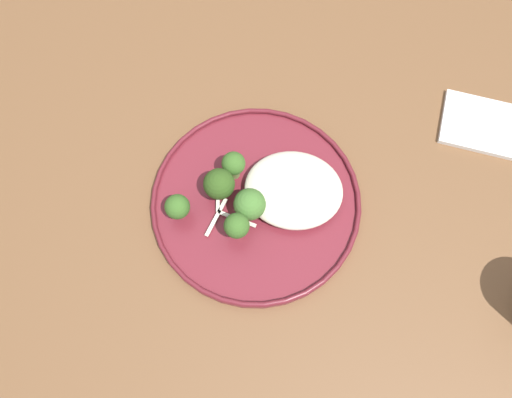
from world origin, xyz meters
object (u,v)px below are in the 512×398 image
object	(u,v)px
broccoli_floret_small_sprig	(177,207)
folded_napkin	(493,127)
broccoli_floret_front_edge	(234,162)
seared_scallop_half_hidden	(295,175)
seared_scallop_rear_pale	(289,188)
broccoli_floret_beside_noodles	(250,205)
seared_scallop_front_small	(324,198)
dinner_plate	(256,202)
seared_scallop_on_noodles	(268,192)
seared_scallop_tiny_bay	(277,175)
broccoli_floret_split_head	(219,184)
broccoli_floret_left_leaning	(237,226)

from	to	relation	value
broccoli_floret_small_sprig	folded_napkin	size ratio (longest dim) A/B	0.33
broccoli_floret_front_edge	seared_scallop_half_hidden	bearing A→B (deg)	0.47
seared_scallop_rear_pale	broccoli_floret_beside_noodles	size ratio (longest dim) A/B	0.58
seared_scallop_half_hidden	seared_scallop_front_small	size ratio (longest dim) A/B	1.19
dinner_plate	seared_scallop_front_small	size ratio (longest dim) A/B	10.91
seared_scallop_on_noodles	broccoli_floret_small_sprig	bearing A→B (deg)	-160.11
broccoli_floret_beside_noodles	folded_napkin	size ratio (longest dim) A/B	0.36
seared_scallop_rear_pale	seared_scallop_front_small	xyz separation A→B (m)	(0.05, -0.01, 0.00)
seared_scallop_tiny_bay	seared_scallop_rear_pale	size ratio (longest dim) A/B	0.92
seared_scallop_half_hidden	broccoli_floret_beside_noodles	bearing A→B (deg)	-133.66
folded_napkin	seared_scallop_on_noodles	bearing A→B (deg)	-154.93
dinner_plate	seared_scallop_on_noodles	bearing A→B (deg)	35.15
seared_scallop_tiny_bay	broccoli_floret_split_head	size ratio (longest dim) A/B	0.50
seared_scallop_half_hidden	broccoli_floret_front_edge	world-z (taller)	broccoli_floret_front_edge
seared_scallop_front_small	broccoli_floret_small_sprig	size ratio (longest dim) A/B	0.54
broccoli_floret_split_head	broccoli_floret_beside_noodles	world-z (taller)	broccoli_floret_split_head
dinner_plate	seared_scallop_on_noodles	size ratio (longest dim) A/B	10.23
seared_scallop_on_noodles	broccoli_floret_front_edge	distance (m)	0.06
broccoli_floret_small_sprig	broccoli_floret_split_head	size ratio (longest dim) A/B	0.85
seared_scallop_rear_pale	seared_scallop_front_small	world-z (taller)	seared_scallop_front_small
seared_scallop_front_small	broccoli_floret_beside_noodles	xyz separation A→B (m)	(-0.10, -0.03, 0.02)
seared_scallop_rear_pale	broccoli_floret_left_leaning	xyz separation A→B (m)	(-0.06, -0.07, 0.03)
seared_scallop_front_small	broccoli_floret_front_edge	bearing A→B (deg)	167.38
seared_scallop_tiny_bay	broccoli_floret_front_edge	distance (m)	0.06
seared_scallop_tiny_bay	broccoli_floret_small_sprig	world-z (taller)	broccoli_floret_small_sprig
broccoli_floret_small_sprig	seared_scallop_on_noodles	bearing A→B (deg)	19.89
broccoli_floret_split_head	broccoli_floret_front_edge	distance (m)	0.04
seared_scallop_front_small	folded_napkin	bearing A→B (deg)	31.30
seared_scallop_tiny_bay	broccoli_floret_beside_noodles	world-z (taller)	broccoli_floret_beside_noodles
seared_scallop_rear_pale	broccoli_floret_left_leaning	world-z (taller)	broccoli_floret_left_leaning
dinner_plate	broccoli_floret_small_sprig	distance (m)	0.11
seared_scallop_front_small	broccoli_floret_left_leaning	world-z (taller)	broccoli_floret_left_leaning
seared_scallop_tiny_bay	dinner_plate	bearing A→B (deg)	-122.40
seared_scallop_rear_pale	broccoli_floret_left_leaning	bearing A→B (deg)	-131.23
broccoli_floret_front_edge	broccoli_floret_beside_noodles	bearing A→B (deg)	-63.53
broccoli_floret_front_edge	broccoli_floret_beside_noodles	world-z (taller)	same
broccoli_floret_small_sprig	broccoli_floret_left_leaning	bearing A→B (deg)	-12.92
broccoli_floret_split_head	broccoli_floret_left_leaning	world-z (taller)	broccoli_floret_split_head
seared_scallop_on_noodles	broccoli_floret_front_edge	size ratio (longest dim) A/B	0.53
seared_scallop_rear_pale	broccoli_floret_front_edge	xyz separation A→B (m)	(-0.08, 0.02, 0.02)
broccoli_floret_left_leaning	broccoli_floret_front_edge	bearing A→B (deg)	100.10
seared_scallop_front_small	broccoli_floret_beside_noodles	size ratio (longest dim) A/B	0.49
seared_scallop_front_small	broccoli_floret_front_edge	distance (m)	0.13
broccoli_floret_split_head	broccoli_floret_front_edge	xyz separation A→B (m)	(0.01, 0.04, -0.00)
seared_scallop_on_noodles	broccoli_floret_front_edge	world-z (taller)	broccoli_floret_front_edge
seared_scallop_on_noodles	seared_scallop_tiny_bay	bearing A→B (deg)	71.45
broccoli_floret_front_edge	folded_napkin	bearing A→B (deg)	17.88
seared_scallop_on_noodles	folded_napkin	world-z (taller)	seared_scallop_on_noodles
broccoli_floret_front_edge	broccoli_floret_beside_noodles	distance (m)	0.06
seared_scallop_tiny_bay	broccoli_floret_front_edge	world-z (taller)	broccoli_floret_front_edge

